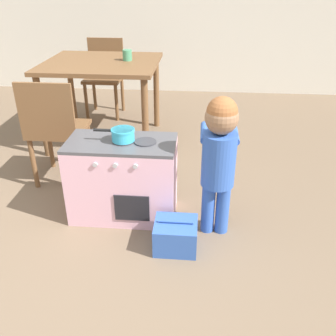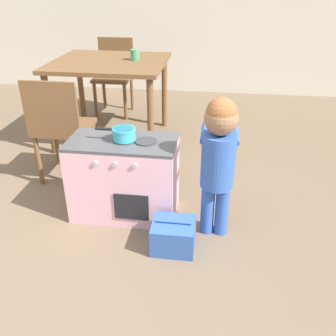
{
  "view_description": "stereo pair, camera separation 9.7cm",
  "coord_description": "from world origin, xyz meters",
  "px_view_note": "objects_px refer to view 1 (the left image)",
  "views": [
    {
      "loc": [
        0.82,
        -1.23,
        1.46
      ],
      "look_at": [
        0.64,
        0.76,
        0.4
      ],
      "focal_mm": 40.0,
      "sensor_mm": 36.0,
      "label": 1
    },
    {
      "loc": [
        0.92,
        -1.22,
        1.46
      ],
      "look_at": [
        0.64,
        0.76,
        0.4
      ],
      "focal_mm": 40.0,
      "sensor_mm": 36.0,
      "label": 2
    }
  ],
  "objects_px": {
    "play_kitchen": "(123,179)",
    "child_figure": "(219,150)",
    "toy_basket": "(176,235)",
    "dining_table": "(102,73)",
    "cup_on_table": "(127,55)",
    "toy_pot": "(123,134)",
    "dining_chair_near": "(56,129)",
    "dining_chair_far": "(105,75)"
  },
  "relations": [
    {
      "from": "child_figure",
      "to": "dining_table",
      "type": "xyz_separation_m",
      "value": [
        -1.0,
        1.34,
        0.09
      ]
    },
    {
      "from": "child_figure",
      "to": "dining_chair_far",
      "type": "relative_size",
      "value": 1.08
    },
    {
      "from": "toy_pot",
      "to": "cup_on_table",
      "type": "bearing_deg",
      "value": 98.9
    },
    {
      "from": "dining_table",
      "to": "dining_chair_near",
      "type": "xyz_separation_m",
      "value": [
        -0.15,
        -0.83,
        -0.21
      ]
    },
    {
      "from": "toy_pot",
      "to": "dining_chair_far",
      "type": "height_order",
      "value": "dining_chair_far"
    },
    {
      "from": "toy_pot",
      "to": "child_figure",
      "type": "xyz_separation_m",
      "value": [
        0.58,
        -0.13,
        -0.02
      ]
    },
    {
      "from": "play_kitchen",
      "to": "dining_chair_far",
      "type": "xyz_separation_m",
      "value": [
        -0.58,
        1.95,
        0.17
      ]
    },
    {
      "from": "dining_table",
      "to": "cup_on_table",
      "type": "distance_m",
      "value": 0.27
    },
    {
      "from": "child_figure",
      "to": "dining_table",
      "type": "relative_size",
      "value": 0.87
    },
    {
      "from": "play_kitchen",
      "to": "dining_chair_near",
      "type": "distance_m",
      "value": 0.7
    },
    {
      "from": "dining_chair_near",
      "to": "dining_chair_far",
      "type": "bearing_deg",
      "value": 90.71
    },
    {
      "from": "toy_pot",
      "to": "cup_on_table",
      "type": "distance_m",
      "value": 1.3
    },
    {
      "from": "toy_basket",
      "to": "cup_on_table",
      "type": "relative_size",
      "value": 2.69
    },
    {
      "from": "play_kitchen",
      "to": "child_figure",
      "type": "xyz_separation_m",
      "value": [
        0.59,
        -0.13,
        0.29
      ]
    },
    {
      "from": "toy_basket",
      "to": "dining_chair_near",
      "type": "xyz_separation_m",
      "value": [
        -0.93,
        0.7,
        0.35
      ]
    },
    {
      "from": "dining_table",
      "to": "play_kitchen",
      "type": "bearing_deg",
      "value": -71.27
    },
    {
      "from": "toy_basket",
      "to": "play_kitchen",
      "type": "bearing_deg",
      "value": 138.61
    },
    {
      "from": "toy_basket",
      "to": "cup_on_table",
      "type": "distance_m",
      "value": 1.82
    },
    {
      "from": "child_figure",
      "to": "toy_basket",
      "type": "bearing_deg",
      "value": -140.32
    },
    {
      "from": "toy_basket",
      "to": "dining_chair_far",
      "type": "distance_m",
      "value": 2.49
    },
    {
      "from": "play_kitchen",
      "to": "child_figure",
      "type": "bearing_deg",
      "value": -12.41
    },
    {
      "from": "dining_table",
      "to": "toy_pot",
      "type": "bearing_deg",
      "value": -70.68
    },
    {
      "from": "play_kitchen",
      "to": "dining_table",
      "type": "height_order",
      "value": "dining_table"
    },
    {
      "from": "dining_chair_near",
      "to": "toy_pot",
      "type": "bearing_deg",
      "value": -33.55
    },
    {
      "from": "toy_pot",
      "to": "dining_table",
      "type": "distance_m",
      "value": 1.29
    },
    {
      "from": "play_kitchen",
      "to": "toy_pot",
      "type": "xyz_separation_m",
      "value": [
        0.01,
        0.0,
        0.31
      ]
    },
    {
      "from": "toy_basket",
      "to": "dining_table",
      "type": "bearing_deg",
      "value": 116.81
    },
    {
      "from": "child_figure",
      "to": "dining_chair_near",
      "type": "bearing_deg",
      "value": 156.05
    },
    {
      "from": "toy_basket",
      "to": "dining_chair_far",
      "type": "relative_size",
      "value": 0.31
    },
    {
      "from": "child_figure",
      "to": "toy_basket",
      "type": "distance_m",
      "value": 0.55
    },
    {
      "from": "play_kitchen",
      "to": "dining_table",
      "type": "xyz_separation_m",
      "value": [
        -0.41,
        1.21,
        0.38
      ]
    },
    {
      "from": "toy_pot",
      "to": "dining_chair_far",
      "type": "xyz_separation_m",
      "value": [
        -0.6,
        1.95,
        -0.14
      ]
    },
    {
      "from": "play_kitchen",
      "to": "cup_on_table",
      "type": "bearing_deg",
      "value": 98.29
    },
    {
      "from": "dining_table",
      "to": "dining_chair_near",
      "type": "bearing_deg",
      "value": -100.35
    },
    {
      "from": "toy_basket",
      "to": "dining_table",
      "type": "height_order",
      "value": "dining_table"
    },
    {
      "from": "play_kitchen",
      "to": "toy_basket",
      "type": "xyz_separation_m",
      "value": [
        0.36,
        -0.32,
        -0.18
      ]
    },
    {
      "from": "dining_chair_far",
      "to": "toy_pot",
      "type": "bearing_deg",
      "value": 106.97
    },
    {
      "from": "play_kitchen",
      "to": "toy_pot",
      "type": "bearing_deg",
      "value": 1.98
    },
    {
      "from": "cup_on_table",
      "to": "play_kitchen",
      "type": "bearing_deg",
      "value": -81.71
    },
    {
      "from": "dining_chair_near",
      "to": "cup_on_table",
      "type": "height_order",
      "value": "cup_on_table"
    },
    {
      "from": "toy_pot",
      "to": "play_kitchen",
      "type": "bearing_deg",
      "value": -178.02
    },
    {
      "from": "play_kitchen",
      "to": "toy_basket",
      "type": "distance_m",
      "value": 0.52
    }
  ]
}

